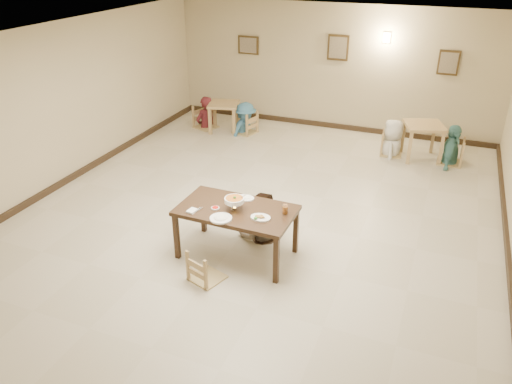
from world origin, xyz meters
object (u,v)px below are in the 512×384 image
at_px(main_diner, 261,194).
at_px(curry_warmer, 234,200).
at_px(bg_chair_lr, 245,112).
at_px(bg_chair_rr, 453,140).
at_px(bg_diner_c, 395,120).
at_px(bg_table_left, 224,108).
at_px(main_table, 236,214).
at_px(chair_near, 206,252).
at_px(bg_diner_d, 456,125).
at_px(bg_diner_b, 245,103).
at_px(bg_chair_ll, 205,108).
at_px(bg_diner_a, 205,96).
at_px(bg_table_right, 424,130).
at_px(chair_far, 263,208).
at_px(drink_glass, 285,209).
at_px(bg_chair_rl, 393,134).

xyz_separation_m(main_diner, curry_warmer, (-0.16, -0.65, 0.17)).
xyz_separation_m(bg_chair_lr, bg_chair_rr, (4.79, -0.10, 0.00)).
bearing_deg(bg_diner_c, bg_table_left, -94.65).
bearing_deg(main_table, chair_near, -100.84).
distance_m(bg_diner_c, bg_diner_d, 1.23).
relative_size(bg_diner_b, bg_diner_d, 0.90).
height_order(bg_chair_ll, bg_diner_a, bg_diner_a).
bearing_deg(main_diner, bg_chair_rr, -142.30).
bearing_deg(bg_diner_b, main_diner, -142.02).
xyz_separation_m(curry_warmer, bg_diner_c, (1.61, 4.93, -0.15)).
bearing_deg(chair_near, bg_chair_ll, -44.65).
distance_m(chair_near, bg_table_right, 6.11).
bearing_deg(bg_table_left, bg_chair_lr, 6.31).
distance_m(bg_table_right, bg_chair_ll, 5.25).
relative_size(main_table, bg_chair_lr, 1.64).
distance_m(main_diner, bg_table_left, 5.05).
xyz_separation_m(chair_far, bg_chair_lr, (-2.11, 4.26, 0.05)).
xyz_separation_m(main_table, bg_table_left, (-2.51, 4.92, -0.14)).
relative_size(chair_near, bg_chair_lr, 0.87).
bearing_deg(bg_diner_b, bg_diner_c, -79.18).
distance_m(bg_diner_a, bg_diner_d, 5.87).
bearing_deg(drink_glass, bg_table_left, 123.82).
height_order(bg_chair_ll, bg_diner_d, bg_diner_d).
bearing_deg(drink_glass, bg_chair_rl, 79.55).
relative_size(main_diner, bg_chair_rr, 1.47).
xyz_separation_m(main_table, bg_table_right, (2.21, 4.92, -0.07)).
height_order(bg_chair_lr, bg_chair_rl, bg_chair_lr).
xyz_separation_m(curry_warmer, drink_glass, (0.72, 0.14, -0.08)).
height_order(main_table, bg_chair_ll, bg_chair_ll).
relative_size(bg_table_left, bg_diner_a, 0.54).
bearing_deg(bg_diner_d, bg_diner_c, 93.51).
bearing_deg(main_table, bg_chair_rl, 73.04).
xyz_separation_m(chair_near, bg_diner_c, (1.74, 5.61, 0.35)).
distance_m(bg_table_left, bg_table_right, 4.72).
bearing_deg(main_diner, chair_far, -108.06).
distance_m(main_diner, drink_glass, 0.77).
relative_size(main_table, chair_far, 1.80).
relative_size(bg_diner_a, bg_diner_c, 1.01).
bearing_deg(drink_glass, bg_diner_d, 66.10).
bearing_deg(bg_table_left, chair_far, -57.79).
bearing_deg(bg_chair_rr, curry_warmer, -29.47).
bearing_deg(curry_warmer, chair_near, -101.15).
relative_size(bg_chair_ll, bg_chair_rl, 1.08).
height_order(bg_diner_b, bg_diner_c, bg_diner_c).
bearing_deg(bg_diner_b, bg_table_left, 108.39).
xyz_separation_m(curry_warmer, bg_diner_b, (-1.96, 5.01, -0.18)).
bearing_deg(bg_chair_rr, bg_chair_rl, -90.55).
bearing_deg(bg_diner_b, curry_warmer, -146.56).
relative_size(main_diner, bg_diner_b, 1.01).
relative_size(bg_table_left, bg_diner_b, 0.57).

